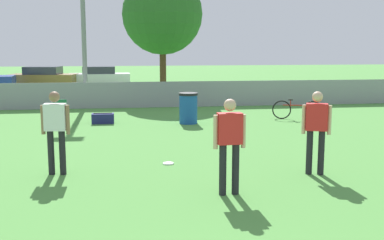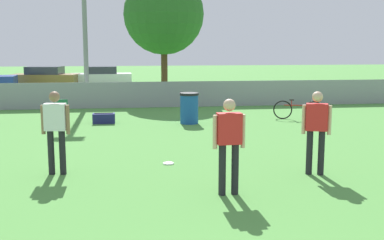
{
  "view_description": "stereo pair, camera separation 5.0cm",
  "coord_description": "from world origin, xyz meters",
  "views": [
    {
      "loc": [
        -0.71,
        -2.45,
        2.64
      ],
      "look_at": [
        0.69,
        7.63,
        1.05
      ],
      "focal_mm": 45.0,
      "sensor_mm": 36.0,
      "label": 1
    },
    {
      "loc": [
        -0.66,
        -2.45,
        2.64
      ],
      "look_at": [
        0.69,
        7.63,
        1.05
      ],
      "focal_mm": 45.0,
      "sensor_mm": 36.0,
      "label": 2
    }
  ],
  "objects": [
    {
      "name": "tree_near_pole",
      "position": [
        1.16,
        21.47,
        4.11
      ],
      "size": [
        3.93,
        3.93,
        6.09
      ],
      "color": "#4C331E",
      "rests_on": "ground_plane"
    },
    {
      "name": "light_pole",
      "position": [
        -2.45,
        19.18,
        4.43
      ],
      "size": [
        0.9,
        0.36,
        7.4
      ],
      "color": "gray",
      "rests_on": "ground_plane"
    },
    {
      "name": "player_receiver_white",
      "position": [
        -2.13,
        7.47,
        1.01
      ],
      "size": [
        0.58,
        0.28,
        1.72
      ],
      "rotation": [
        0.0,
        0.0,
        -0.15
      ],
      "color": "black",
      "rests_on": "ground_plane"
    },
    {
      "name": "gear_bag_sideline",
      "position": [
        -1.49,
        14.01,
        0.17
      ],
      "size": [
        0.74,
        0.41,
        0.36
      ],
      "color": "navy",
      "rests_on": "ground_plane"
    },
    {
      "name": "parked_car_tan",
      "position": [
        -5.79,
        28.72,
        0.65
      ],
      "size": [
        4.26,
        2.35,
        1.32
      ],
      "rotation": [
        0.0,
        0.0,
        -0.16
      ],
      "color": "black",
      "rests_on": "ground_plane"
    },
    {
      "name": "player_defender_red",
      "position": [
        3.12,
        6.75,
        1.01
      ],
      "size": [
        0.56,
        0.35,
        1.72
      ],
      "rotation": [
        0.0,
        0.0,
        -0.36
      ],
      "color": "black",
      "rests_on": "ground_plane"
    },
    {
      "name": "trash_bin",
      "position": [
        1.39,
        13.57,
        0.53
      ],
      "size": [
        0.64,
        0.64,
        1.04
      ],
      "color": "#194C99",
      "rests_on": "ground_plane"
    },
    {
      "name": "frisbee_disc",
      "position": [
        0.21,
        8.03,
        0.01
      ],
      "size": [
        0.25,
        0.25,
        0.03
      ],
      "color": "white",
      "rests_on": "ground_plane"
    },
    {
      "name": "player_thrower_red",
      "position": [
        1.08,
        5.66,
        1.01
      ],
      "size": [
        0.59,
        0.24,
        1.72
      ],
      "rotation": [
        0.0,
        0.0,
        0.06
      ],
      "color": "black",
      "rests_on": "ground_plane"
    },
    {
      "name": "fence_backline",
      "position": [
        0.0,
        18.0,
        0.55
      ],
      "size": [
        27.58,
        0.07,
        1.21
      ],
      "color": "gray",
      "rests_on": "ground_plane"
    },
    {
      "name": "parked_car_white",
      "position": [
        -2.37,
        29.48,
        0.63
      ],
      "size": [
        3.97,
        1.73,
        1.27
      ],
      "rotation": [
        0.0,
        0.0,
        0.02
      ],
      "color": "black",
      "rests_on": "ground_plane"
    },
    {
      "name": "bicycle_sideline",
      "position": [
        5.37,
        13.91,
        0.35
      ],
      "size": [
        1.69,
        0.64,
        0.72
      ],
      "rotation": [
        0.0,
        0.0,
        -0.31
      ],
      "color": "black",
      "rests_on": "ground_plane"
    },
    {
      "name": "folding_chair_sideline",
      "position": [
        -2.88,
        13.89,
        0.5
      ],
      "size": [
        0.49,
        0.5,
        0.86
      ],
      "rotation": [
        0.0,
        0.0,
        3.24
      ],
      "color": "#333338",
      "rests_on": "ground_plane"
    }
  ]
}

